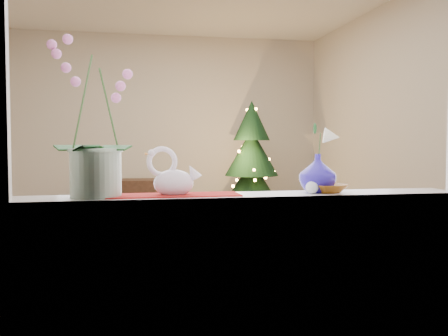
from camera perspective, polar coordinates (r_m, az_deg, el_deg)
The scene contains 16 objects.
ground at distance 4.90m, azimuth -4.29°, elevation -10.88°, with size 5.00×5.00×0.00m, color #352115.
wall_back at distance 7.25m, azimuth -6.70°, elevation 4.36°, with size 4.50×0.10×2.70m, color beige.
wall_front at distance 2.30m, azimuth 3.09°, elevation 7.35°, with size 4.50×0.10×2.70m, color beige.
wall_right at distance 5.50m, azimuth 19.68°, elevation 4.65°, with size 0.10×5.00×2.70m, color beige.
window_apron at distance 2.45m, azimuth 2.79°, elevation -14.47°, with size 2.20×0.08×0.88m, color white.
windowsill at distance 2.44m, azimuth 2.31°, elevation -3.48°, with size 2.20×0.26×0.04m, color white.
window_frame at distance 2.38m, azimuth 2.93°, elevation 15.72°, with size 2.22×0.06×1.60m, color white, non-canonical shape.
runner at distance 2.38m, azimuth -6.65°, elevation -3.11°, with size 0.70×0.20×0.01m, color maroon.
orchid_pot at distance 2.37m, azimuth -14.54°, elevation 5.72°, with size 0.25×0.25×0.74m, color silver, non-canonical shape.
swan at distance 2.37m, azimuth -5.78°, elevation -0.52°, with size 0.26×0.12×0.22m, color silver, non-canonical shape.
blue_vase at distance 2.56m, azimuth 10.66°, elevation -0.26°, with size 0.21×0.21×0.22m, color navy.
lily at distance 2.55m, azimuth 10.70°, elevation 4.12°, with size 0.12×0.07×0.17m, color silver, non-canonical shape.
paperweight at distance 2.48m, azimuth 10.02°, elevation -2.21°, with size 0.06×0.06×0.06m, color silver.
amber_dish at distance 2.56m, azimuth 11.80°, elevation -2.36°, with size 0.15×0.15×0.04m, color #915415.
xmas_tree at distance 6.68m, azimuth 3.17°, elevation 0.31°, with size 0.94×0.94×1.72m, color #12301C, non-canonical shape.
side_table at distance 6.77m, azimuth -9.74°, elevation -4.15°, with size 0.90×0.45×0.68m, color black.
Camera 1 is at (-0.56, -4.73, 1.18)m, focal length 40.00 mm.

